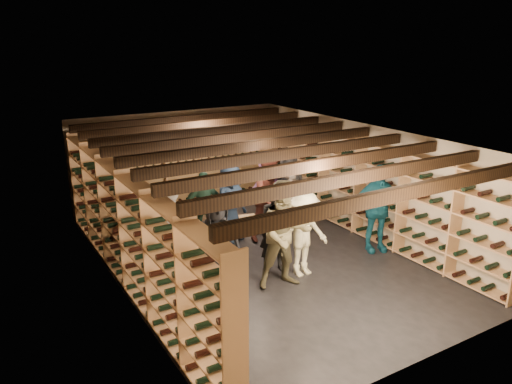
{
  "coord_description": "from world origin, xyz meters",
  "views": [
    {
      "loc": [
        -4.73,
        -7.79,
        4.2
      ],
      "look_at": [
        0.05,
        0.2,
        1.28
      ],
      "focal_mm": 35.0,
      "sensor_mm": 36.0,
      "label": 1
    }
  ],
  "objects": [
    {
      "name": "crate_stack_right",
      "position": [
        0.44,
        1.3,
        0.17
      ],
      "size": [
        0.56,
        0.44,
        0.34
      ],
      "rotation": [
        0.0,
        0.0,
        -0.23
      ],
      "color": "tan",
      "rests_on": "ground"
    },
    {
      "name": "person_3",
      "position": [
        0.28,
        -1.09,
        0.8
      ],
      "size": [
        1.05,
        0.63,
        1.59
      ],
      "primitive_type": "imported",
      "rotation": [
        0.0,
        0.0,
        0.04
      ],
      "color": "beige",
      "rests_on": "ground"
    },
    {
      "name": "person_11",
      "position": [
        1.02,
        1.28,
        0.82
      ],
      "size": [
        1.59,
        0.87,
        1.64
      ],
      "primitive_type": "imported",
      "rotation": [
        0.0,
        0.0,
        0.27
      ],
      "color": "#8D578F",
      "rests_on": "ground"
    },
    {
      "name": "wine_rack_right",
      "position": [
        2.57,
        0.0,
        1.08
      ],
      "size": [
        0.32,
        7.5,
        2.15
      ],
      "color": "tan",
      "rests_on": "ground"
    },
    {
      "name": "person_2",
      "position": [
        -0.24,
        -1.27,
        0.96
      ],
      "size": [
        1.07,
        0.91,
        1.91
      ],
      "primitive_type": "imported",
      "rotation": [
        0.0,
        0.0,
        -0.22
      ],
      "color": "brown",
      "rests_on": "ground"
    },
    {
      "name": "crate_loose",
      "position": [
        0.37,
        2.3,
        0.09
      ],
      "size": [
        0.51,
        0.35,
        0.17
      ],
      "primitive_type": "cube",
      "rotation": [
        0.0,
        0.0,
        -0.03
      ],
      "color": "tan",
      "rests_on": "ground"
    },
    {
      "name": "ceiling",
      "position": [
        0.0,
        0.0,
        2.4
      ],
      "size": [
        5.5,
        8.0,
        0.01
      ],
      "primitive_type": "cube",
      "color": "beige",
      "rests_on": "walls"
    },
    {
      "name": "person_9",
      "position": [
        -1.4,
        1.09,
        0.75
      ],
      "size": [
        1.06,
        0.76,
        1.49
      ],
      "primitive_type": "imported",
      "rotation": [
        0.0,
        0.0,
        -0.23
      ],
      "color": "beige",
      "rests_on": "ground"
    },
    {
      "name": "person_6",
      "position": [
        -0.09,
        1.03,
        0.84
      ],
      "size": [
        0.97,
        0.83,
        1.68
      ],
      "primitive_type": "imported",
      "rotation": [
        0.0,
        0.0,
        0.42
      ],
      "color": "#1A2B43",
      "rests_on": "ground"
    },
    {
      "name": "person_0",
      "position": [
        -1.27,
        -0.73,
        0.84
      ],
      "size": [
        0.94,
        0.75,
        1.69
      ],
      "primitive_type": "imported",
      "rotation": [
        0.0,
        0.0,
        -0.29
      ],
      "color": "black",
      "rests_on": "ground"
    },
    {
      "name": "person_10",
      "position": [
        -0.58,
        1.3,
        0.76
      ],
      "size": [
        0.93,
        0.48,
        1.52
      ],
      "primitive_type": "imported",
      "rotation": [
        0.0,
        0.0,
        -0.13
      ],
      "color": "#264F3B",
      "rests_on": "ground"
    },
    {
      "name": "walls",
      "position": [
        0.0,
        0.0,
        1.2
      ],
      "size": [
        5.52,
        8.02,
        2.4
      ],
      "color": "#BEAF94",
      "rests_on": "ground"
    },
    {
      "name": "person_4",
      "position": [
        2.18,
        -0.96,
        0.91
      ],
      "size": [
        1.15,
        0.76,
        1.81
      ],
      "primitive_type": "imported",
      "rotation": [
        0.0,
        0.0,
        -0.33
      ],
      "color": "#15576E",
      "rests_on": "ground"
    },
    {
      "name": "ground",
      "position": [
        0.0,
        0.0,
        0.0
      ],
      "size": [
        8.0,
        8.0,
        0.0
      ],
      "primitive_type": "plane",
      "color": "black",
      "rests_on": "ground"
    },
    {
      "name": "wine_rack_left",
      "position": [
        -2.57,
        0.0,
        1.08
      ],
      "size": [
        0.32,
        7.5,
        2.15
      ],
      "color": "tan",
      "rests_on": "ground"
    },
    {
      "name": "crate_stack_left",
      "position": [
        0.03,
        2.52,
        0.34
      ],
      "size": [
        0.55,
        0.41,
        0.68
      ],
      "rotation": [
        0.0,
        0.0,
        -0.16
      ],
      "color": "tan",
      "rests_on": "ground"
    },
    {
      "name": "person_1",
      "position": [
        -0.08,
        -0.68,
        0.81
      ],
      "size": [
        0.63,
        0.46,
        1.62
      ],
      "primitive_type": "imported",
      "rotation": [
        0.0,
        0.0,
        -0.13
      ],
      "color": "black",
      "rests_on": "ground"
    },
    {
      "name": "person_8",
      "position": [
        0.67,
        0.62,
        0.93
      ],
      "size": [
        0.92,
        0.72,
        1.86
      ],
      "primitive_type": "imported",
      "rotation": [
        0.0,
        0.0,
        0.02
      ],
      "color": "#431C16",
      "rests_on": "ground"
    },
    {
      "name": "ceiling_joists",
      "position": [
        0.0,
        0.0,
        2.26
      ],
      "size": [
        5.4,
        7.12,
        0.18
      ],
      "color": "black",
      "rests_on": "ground"
    },
    {
      "name": "wine_rack_back",
      "position": [
        0.0,
        3.83,
        1.07
      ],
      "size": [
        4.7,
        0.3,
        2.15
      ],
      "color": "tan",
      "rests_on": "ground"
    },
    {
      "name": "person_7",
      "position": [
        1.22,
        0.64,
        0.77
      ],
      "size": [
        0.6,
        0.43,
        1.53
      ],
      "primitive_type": "imported",
      "rotation": [
        0.0,
        0.0,
        -0.12
      ],
      "color": "gray",
      "rests_on": "ground"
    },
    {
      "name": "person_5",
      "position": [
        -2.18,
        0.78,
        0.76
      ],
      "size": [
        1.47,
        0.96,
        1.52
      ],
      "primitive_type": "imported",
      "rotation": [
        0.0,
        0.0,
        0.4
      ],
      "color": "brown",
      "rests_on": "ground"
    },
    {
      "name": "person_12",
      "position": [
        1.57,
        1.3,
        0.88
      ],
      "size": [
        1.01,
        0.85,
        1.75
      ],
      "primitive_type": "imported",
      "rotation": [
        0.0,
        0.0,
        -0.4
      ],
      "color": "#303135",
      "rests_on": "ground"
    }
  ]
}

